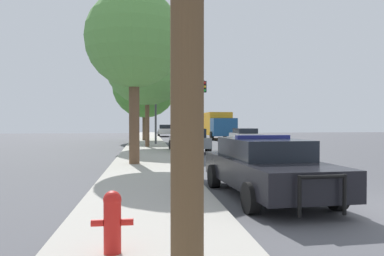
{
  "coord_description": "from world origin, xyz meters",
  "views": [
    {
      "loc": [
        -5.18,
        -7.12,
        1.86
      ],
      "look_at": [
        -1.8,
        20.17,
        1.4
      ],
      "focal_mm": 35.0,
      "sensor_mm": 36.0,
      "label": 1
    }
  ],
  "objects": [
    {
      "name": "sidewalk_left",
      "position": [
        -5.1,
        0.0,
        0.07
      ],
      "size": [
        3.0,
        110.0,
        0.13
      ],
      "color": "#ADA89E",
      "rests_on": "ground_plane"
    },
    {
      "name": "fire_hydrant",
      "position": [
        -5.62,
        -2.15,
        0.57
      ],
      "size": [
        0.55,
        0.24,
        0.82
      ],
      "color": "red",
      "rests_on": "sidewalk_left"
    },
    {
      "name": "tree_sidewalk_near",
      "position": [
        -5.65,
        8.43,
        5.23
      ],
      "size": [
        4.01,
        4.01,
        7.13
      ],
      "color": "brown",
      "rests_on": "sidewalk_left"
    },
    {
      "name": "police_car",
      "position": [
        -2.24,
        1.81,
        0.76
      ],
      "size": [
        2.36,
        5.21,
        1.52
      ],
      "rotation": [
        0.0,
        0.0,
        3.2
      ],
      "color": "black",
      "rests_on": "ground_plane"
    },
    {
      "name": "car_background_midblock",
      "position": [
        -2.57,
        15.41,
        0.77
      ],
      "size": [
        2.27,
        4.39,
        1.46
      ],
      "rotation": [
        0.0,
        0.0,
        0.08
      ],
      "color": "slate",
      "rests_on": "ground_plane"
    },
    {
      "name": "tree_sidewalk_far",
      "position": [
        -5.27,
        28.26,
        5.26
      ],
      "size": [
        6.06,
        6.06,
        8.17
      ],
      "color": "brown",
      "rests_on": "sidewalk_left"
    },
    {
      "name": "tree_sidewalk_mid",
      "position": [
        -5.08,
        18.96,
        5.94
      ],
      "size": [
        5.9,
        5.9,
        8.77
      ],
      "color": "brown",
      "rests_on": "sidewalk_left"
    },
    {
      "name": "traffic_light",
      "position": [
        -2.78,
        22.18,
        3.76
      ],
      "size": [
        4.09,
        0.35,
        5.11
      ],
      "color": "#424247",
      "rests_on": "sidewalk_left"
    },
    {
      "name": "box_truck",
      "position": [
        2.47,
        32.15,
        1.56
      ],
      "size": [
        2.7,
        7.1,
        2.86
      ],
      "rotation": [
        0.0,
        0.0,
        3.16
      ],
      "color": "navy",
      "rests_on": "ground_plane"
    },
    {
      "name": "car_background_oncoming",
      "position": [
        2.4,
        20.75,
        0.73
      ],
      "size": [
        1.9,
        4.06,
        1.36
      ],
      "rotation": [
        0.0,
        0.0,
        3.14
      ],
      "color": "#B7B7BC",
      "rests_on": "ground_plane"
    },
    {
      "name": "car_background_distant",
      "position": [
        -2.64,
        40.46,
        0.8
      ],
      "size": [
        2.23,
        4.61,
        1.5
      ],
      "rotation": [
        0.0,
        0.0,
        -0.05
      ],
      "color": "#B7B7BC",
      "rests_on": "ground_plane"
    }
  ]
}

